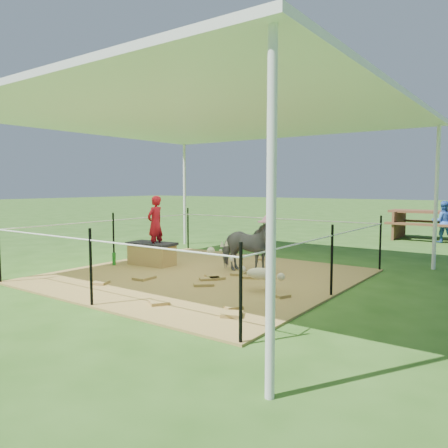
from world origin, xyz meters
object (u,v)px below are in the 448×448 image
Objects in this scene: foal at (261,271)px; picnic_table_near at (428,225)px; pony at (245,247)px; woman at (155,218)px; distant_person at (443,222)px; straw_bale at (152,255)px; green_bottle at (114,259)px.

foal is 0.50× the size of picnic_table_near.
pony reaches higher than foal.
foal is at bearing -141.51° from pony.
woman reaches higher than distant_person.
distant_person reaches higher than foal.
foal is (0.90, -0.99, -0.17)m from pony.
picnic_table_near reaches higher than straw_bale.
straw_bale is 0.76× the size of distant_person.
straw_bale is 8.06m from distant_person.
picnic_table_near is at bearing -63.73° from distant_person.
pony is 0.53× the size of picnic_table_near.
woman is at bearing 39.24° from distant_person.
pony is at bearing 20.08° from green_bottle.
foal is at bearing -11.63° from straw_bale.
green_bottle is at bearing 106.06° from pony.
woman is 0.92× the size of distant_person.
picnic_table_near is at bearing 63.43° from green_bottle.
straw_bale is 0.85× the size of foal.
pony is 6.96m from distant_person.
foal reaches higher than straw_bale.
woman is (0.10, 0.00, 0.70)m from straw_bale.
pony is at bearing 12.95° from straw_bale.
straw_bale is at bearing 38.61° from distant_person.
woman reaches higher than straw_bale.
straw_bale is at bearing -94.82° from woman.
straw_bale is at bearing 98.93° from pony.
distant_person reaches higher than picnic_table_near.
woman is at bearing 151.96° from foal.
pony reaches higher than picnic_table_near.
straw_bale is 0.83× the size of woman.
distant_person is at bearing -41.24° from picnic_table_near.
picnic_table_near is (0.67, 8.02, 0.11)m from foal.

